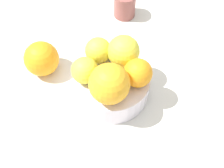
% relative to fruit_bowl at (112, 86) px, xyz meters
% --- Properties ---
extents(ground_plane, '(1.10, 1.10, 0.02)m').
position_rel_fruit_bowl_xyz_m(ground_plane, '(0.00, 0.00, -0.04)').
color(ground_plane, silver).
extents(fruit_bowl, '(0.17, 0.17, 0.06)m').
position_rel_fruit_bowl_xyz_m(fruit_bowl, '(0.00, 0.00, 0.00)').
color(fruit_bowl, silver).
rests_on(fruit_bowl, ground_plane).
extents(orange_in_bowl_0, '(0.09, 0.09, 0.09)m').
position_rel_fruit_bowl_xyz_m(orange_in_bowl_0, '(-0.04, 0.02, 0.07)').
color(orange_in_bowl_0, '#F9A823').
rests_on(orange_in_bowl_0, fruit_bowl).
extents(orange_in_bowl_1, '(0.06, 0.06, 0.06)m').
position_rel_fruit_bowl_xyz_m(orange_in_bowl_1, '(0.06, 0.01, 0.06)').
color(orange_in_bowl_1, yellow).
rests_on(orange_in_bowl_1, fruit_bowl).
extents(orange_in_bowl_2, '(0.07, 0.07, 0.07)m').
position_rel_fruit_bowl_xyz_m(orange_in_bowl_2, '(0.03, -0.04, 0.07)').
color(orange_in_bowl_2, yellow).
rests_on(orange_in_bowl_2, fruit_bowl).
extents(orange_in_bowl_3, '(0.06, 0.06, 0.06)m').
position_rel_fruit_bowl_xyz_m(orange_in_bowl_3, '(-0.03, -0.05, 0.06)').
color(orange_in_bowl_3, orange).
rests_on(orange_in_bowl_3, fruit_bowl).
extents(orange_in_bowl_4, '(0.06, 0.06, 0.06)m').
position_rel_fruit_bowl_xyz_m(orange_in_bowl_4, '(0.02, 0.06, 0.06)').
color(orange_in_bowl_4, yellow).
rests_on(orange_in_bowl_4, fruit_bowl).
extents(orange_loose_0, '(0.09, 0.09, 0.09)m').
position_rel_fruit_bowl_xyz_m(orange_loose_0, '(0.13, 0.13, 0.01)').
color(orange_loose_0, orange).
rests_on(orange_loose_0, ground_plane).
extents(ceramic_cup, '(0.06, 0.06, 0.07)m').
position_rel_fruit_bowl_xyz_m(ceramic_cup, '(0.24, -0.14, 0.01)').
color(ceramic_cup, '#8C4C47').
rests_on(ceramic_cup, ground_plane).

